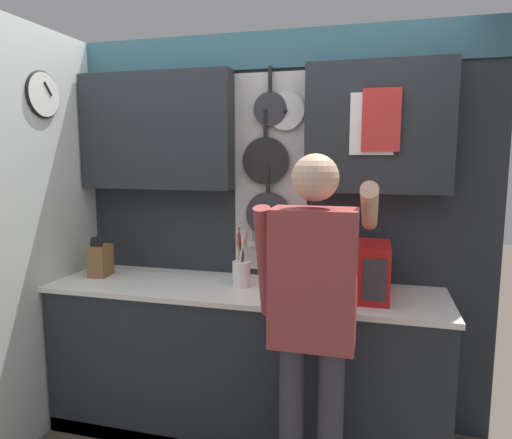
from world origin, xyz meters
The scene contains 8 objects.
ground_plane centered at (0.00, 0.00, 0.00)m, with size 14.00×14.00×0.00m, color brown.
base_cabinet_counter centered at (0.00, 0.00, 0.46)m, with size 2.33×0.63×0.92m.
back_wall_unit centered at (0.00, 0.28, 1.51)m, with size 2.90×0.23×2.44m.
side_wall centered at (-1.19, -0.40, 1.23)m, with size 0.07×1.60×2.44m.
microwave centered at (0.57, 0.01, 1.06)m, with size 0.53×0.40×0.29m.
knife_block centered at (-0.96, 0.01, 1.02)m, with size 0.12×0.16×0.27m.
utensil_crock centered at (-0.01, 0.01, 1.01)m, with size 0.11×0.11×0.35m.
person centered at (0.49, -0.51, 1.01)m, with size 0.54×0.64×1.70m.
Camera 1 is at (0.75, -2.50, 1.69)m, focal length 32.00 mm.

